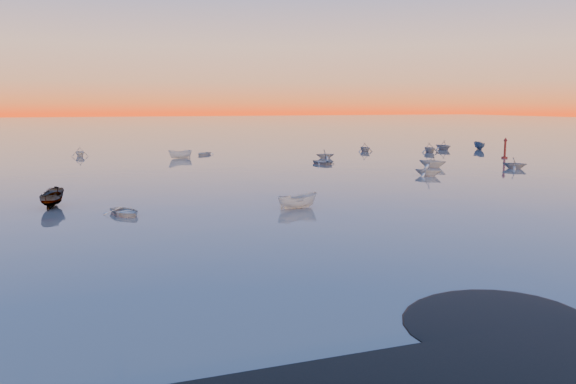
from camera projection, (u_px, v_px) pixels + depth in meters
name	position (u px, v px, depth m)	size (l,w,h in m)	color
ground	(173.00, 146.00, 118.30)	(600.00, 600.00, 0.00)	#6E645B
mud_lobes	(513.00, 306.00, 24.33)	(140.00, 6.00, 0.07)	black
moored_fleet	(225.00, 170.00, 74.57)	(124.00, 58.00, 1.20)	#BABAB6
boat_near_left	(125.00, 215.00, 44.43)	(3.64, 1.52, 0.91)	#BABAB6
boat_near_center	(297.00, 208.00, 47.39)	(3.63, 1.54, 1.26)	#BABAB6
boat_near_right	(432.00, 167.00, 78.14)	(4.02, 1.81, 1.41)	#BABAB6
channel_marker	(505.00, 150.00, 91.21)	(0.98, 0.98, 3.49)	#4D1210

